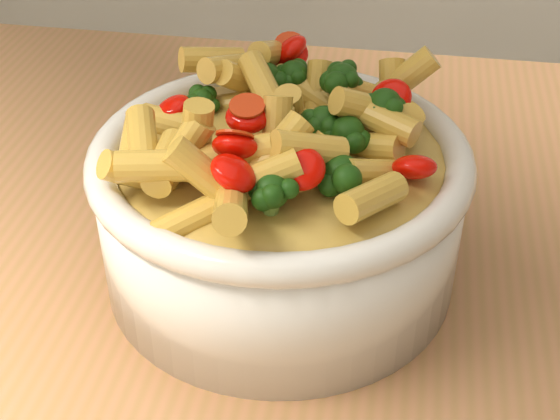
# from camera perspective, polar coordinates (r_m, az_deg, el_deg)

# --- Properties ---
(table) EXTENTS (1.20, 0.80, 0.90)m
(table) POSITION_cam_1_polar(r_m,az_deg,el_deg) (0.70, -2.15, -9.43)
(table) COLOR #AD724A
(table) RESTS_ON ground
(serving_bowl) EXTENTS (0.27, 0.27, 0.12)m
(serving_bowl) POSITION_cam_1_polar(r_m,az_deg,el_deg) (0.57, -0.00, 0.12)
(serving_bowl) COLOR silver
(serving_bowl) RESTS_ON table
(pasta_salad) EXTENTS (0.21, 0.21, 0.05)m
(pasta_salad) POSITION_cam_1_polar(r_m,az_deg,el_deg) (0.53, 0.00, 6.45)
(pasta_salad) COLOR gold
(pasta_salad) RESTS_ON serving_bowl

